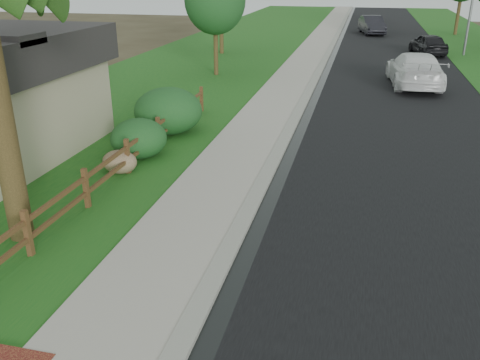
# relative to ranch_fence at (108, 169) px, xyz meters

# --- Properties ---
(road) EXTENTS (8.00, 90.00, 0.02)m
(road) POSITION_rel_ranch_fence_xyz_m (8.20, 28.60, -0.61)
(road) COLOR black
(road) RESTS_ON ground
(curb) EXTENTS (0.40, 90.00, 0.12)m
(curb) POSITION_rel_ranch_fence_xyz_m (4.00, 28.60, -0.56)
(curb) COLOR gray
(curb) RESTS_ON ground
(wet_gutter) EXTENTS (0.50, 90.00, 0.00)m
(wet_gutter) POSITION_rel_ranch_fence_xyz_m (4.35, 28.60, -0.60)
(wet_gutter) COLOR black
(wet_gutter) RESTS_ON road
(sidewalk) EXTENTS (2.20, 90.00, 0.10)m
(sidewalk) POSITION_rel_ranch_fence_xyz_m (2.70, 28.60, -0.57)
(sidewalk) COLOR #ACA496
(sidewalk) RESTS_ON ground
(grass_strip) EXTENTS (1.60, 90.00, 0.06)m
(grass_strip) POSITION_rel_ranch_fence_xyz_m (0.80, 28.60, -0.59)
(grass_strip) COLOR #17531A
(grass_strip) RESTS_ON ground
(lawn_near) EXTENTS (9.00, 90.00, 0.04)m
(lawn_near) POSITION_rel_ranch_fence_xyz_m (-4.40, 28.60, -0.60)
(lawn_near) COLOR #17531A
(lawn_near) RESTS_ON ground
(ranch_fence) EXTENTS (0.12, 16.92, 1.10)m
(ranch_fence) POSITION_rel_ranch_fence_xyz_m (0.00, 0.00, 0.00)
(ranch_fence) COLOR #4D2B19
(ranch_fence) RESTS_ON ground
(white_suv) EXTENTS (2.80, 6.03, 1.70)m
(white_suv) POSITION_rel_ranch_fence_xyz_m (9.08, 15.91, 0.25)
(white_suv) COLOR white
(white_suv) RESTS_ON road
(dark_car_mid) EXTENTS (2.57, 4.54, 1.46)m
(dark_car_mid) POSITION_rel_ranch_fence_xyz_m (10.80, 26.92, 0.13)
(dark_car_mid) COLOR black
(dark_car_mid) RESTS_ON road
(dark_car_far) EXTENTS (2.65, 5.12, 1.61)m
(dark_car_far) POSITION_rel_ranch_fence_xyz_m (6.98, 38.43, 0.21)
(dark_car_far) COLOR black
(dark_car_far) RESTS_ON road
(boulder) EXTENTS (1.27, 1.12, 0.70)m
(boulder) POSITION_rel_ranch_fence_xyz_m (-0.30, 1.26, -0.27)
(boulder) COLOR brown
(boulder) RESTS_ON ground
(shrub_b) EXTENTS (2.29, 2.29, 1.26)m
(shrub_b) POSITION_rel_ranch_fence_xyz_m (-0.30, 2.69, 0.01)
(shrub_b) COLOR #1A4922
(shrub_b) RESTS_ON ground
(shrub_d) EXTENTS (3.25, 3.25, 1.69)m
(shrub_d) POSITION_rel_ranch_fence_xyz_m (-0.30, 5.34, 0.23)
(shrub_d) COLOR #1A4922
(shrub_d) RESTS_ON ground
(tree_near_left) EXTENTS (3.33, 3.33, 5.90)m
(tree_near_left) POSITION_rel_ranch_fence_xyz_m (-1.63, 16.33, 3.44)
(tree_near_left) COLOR #352A15
(tree_near_left) RESTS_ON ground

